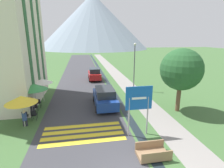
# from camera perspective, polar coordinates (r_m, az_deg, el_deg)

# --- Properties ---
(ground_plane) EXTENTS (160.00, 160.00, 0.00)m
(ground_plane) POSITION_cam_1_polar(r_m,az_deg,el_deg) (27.09, -4.66, 1.50)
(ground_plane) COLOR #3D6033
(road) EXTENTS (6.40, 60.00, 0.01)m
(road) POSITION_cam_1_polar(r_m,az_deg,el_deg) (36.77, -10.08, 4.92)
(road) COLOR #38383D
(road) RESTS_ON ground_plane
(footpath) EXTENTS (2.20, 60.00, 0.01)m
(footpath) POSITION_cam_1_polar(r_m,az_deg,el_deg) (37.26, -0.62, 5.29)
(footpath) COLOR gray
(footpath) RESTS_ON ground_plane
(drainage_channel) EXTENTS (0.60, 60.00, 0.00)m
(drainage_channel) POSITION_cam_1_polar(r_m,az_deg,el_deg) (36.95, -4.31, 5.16)
(drainage_channel) COLOR black
(drainage_channel) RESTS_ON ground_plane
(crosswalk_marking) EXTENTS (5.44, 2.54, 0.01)m
(crosswalk_marking) POSITION_cam_1_polar(r_m,az_deg,el_deg) (12.48, -9.36, -15.58)
(crosswalk_marking) COLOR yellow
(crosswalk_marking) RESTS_ON ground_plane
(mountain_distant) EXTENTS (61.01, 61.01, 29.29)m
(mountain_distant) POSITION_cam_1_polar(r_m,az_deg,el_deg) (104.40, -6.14, 19.54)
(mountain_distant) COLOR gray
(mountain_distant) RESTS_ON ground_plane
(hotel_building) EXTENTS (5.93, 9.14, 12.50)m
(hotel_building) POSITION_cam_1_polar(r_m,az_deg,el_deg) (19.52, -32.04, 13.94)
(hotel_building) COLOR beige
(hotel_building) RESTS_ON ground_plane
(road_sign) EXTENTS (1.75, 0.11, 3.37)m
(road_sign) POSITION_cam_1_polar(r_m,az_deg,el_deg) (11.32, 8.74, -6.25)
(road_sign) COLOR #9E9EA3
(road_sign) RESTS_ON ground_plane
(footbridge) EXTENTS (1.70, 1.10, 0.65)m
(footbridge) POSITION_cam_1_polar(r_m,az_deg,el_deg) (10.45, 13.21, -21.09)
(footbridge) COLOR #846647
(footbridge) RESTS_ON ground_plane
(parked_car_near) EXTENTS (1.99, 4.53, 1.82)m
(parked_car_near) POSITION_cam_1_polar(r_m,az_deg,el_deg) (16.34, -2.39, -4.30)
(parked_car_near) COLOR navy
(parked_car_near) RESTS_ON ground_plane
(parked_car_far) EXTENTS (1.84, 3.87, 1.82)m
(parked_car_far) POSITION_cam_1_polar(r_m,az_deg,el_deg) (26.65, -5.75, 3.25)
(parked_car_far) COLOR #A31919
(parked_car_far) RESTS_ON ground_plane
(cafe_chair_near_right) EXTENTS (0.40, 0.40, 0.85)m
(cafe_chair_near_right) POSITION_cam_1_polar(r_m,az_deg,el_deg) (15.18, -26.50, -9.14)
(cafe_chair_near_right) COLOR black
(cafe_chair_near_right) RESTS_ON ground_plane
(cafe_chair_near_left) EXTENTS (0.40, 0.40, 0.85)m
(cafe_chair_near_left) POSITION_cam_1_polar(r_m,az_deg,el_deg) (15.09, -24.13, -8.99)
(cafe_chair_near_left) COLOR black
(cafe_chair_near_left) RESTS_ON ground_plane
(cafe_chair_far_left) EXTENTS (0.40, 0.40, 0.85)m
(cafe_chair_far_left) POSITION_cam_1_polar(r_m,az_deg,el_deg) (17.53, -22.91, -5.55)
(cafe_chair_far_left) COLOR black
(cafe_chair_far_left) RESTS_ON ground_plane
(cafe_chair_middle) EXTENTS (0.40, 0.40, 0.85)m
(cafe_chair_middle) POSITION_cam_1_polar(r_m,az_deg,el_deg) (16.56, -23.85, -6.84)
(cafe_chair_middle) COLOR black
(cafe_chair_middle) RESTS_ON ground_plane
(cafe_umbrella_front_yellow) EXTENTS (2.19, 2.19, 2.37)m
(cafe_umbrella_front_yellow) POSITION_cam_1_polar(r_m,az_deg,el_deg) (13.82, -27.55, -4.52)
(cafe_umbrella_front_yellow) COLOR #B7B2A8
(cafe_umbrella_front_yellow) RESTS_ON ground_plane
(cafe_umbrella_middle_green) EXTENTS (2.23, 2.23, 2.52)m
(cafe_umbrella_middle_green) POSITION_cam_1_polar(r_m,az_deg,el_deg) (16.14, -24.10, -0.84)
(cafe_umbrella_middle_green) COLOR #B7B2A8
(cafe_umbrella_middle_green) RESTS_ON ground_plane
(cafe_umbrella_rear_white) EXTENTS (2.02, 2.02, 2.35)m
(cafe_umbrella_rear_white) POSITION_cam_1_polar(r_m,az_deg,el_deg) (18.57, -21.90, 0.91)
(cafe_umbrella_rear_white) COLOR #B7B2A8
(cafe_umbrella_rear_white) RESTS_ON ground_plane
(person_seated_far) EXTENTS (0.32, 0.32, 1.23)m
(person_seated_far) POSITION_cam_1_polar(r_m,az_deg,el_deg) (14.41, -26.68, -9.71)
(person_seated_far) COLOR #282833
(person_seated_far) RESTS_ON ground_plane
(person_standing_terrace) EXTENTS (0.32, 0.32, 1.68)m
(person_standing_terrace) POSITION_cam_1_polar(r_m,az_deg,el_deg) (15.75, -24.61, -6.24)
(person_standing_terrace) COLOR #282833
(person_standing_terrace) RESTS_ON ground_plane
(streetlamp) EXTENTS (0.28, 0.28, 5.67)m
(streetlamp) POSITION_cam_1_polar(r_m,az_deg,el_deg) (21.02, 7.31, 6.74)
(streetlamp) COLOR #515156
(streetlamp) RESTS_ON ground_plane
(tree_by_path) EXTENTS (3.52, 3.52, 5.48)m
(tree_by_path) POSITION_cam_1_polar(r_m,az_deg,el_deg) (15.73, 21.69, 4.38)
(tree_by_path) COLOR brown
(tree_by_path) RESTS_ON ground_plane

